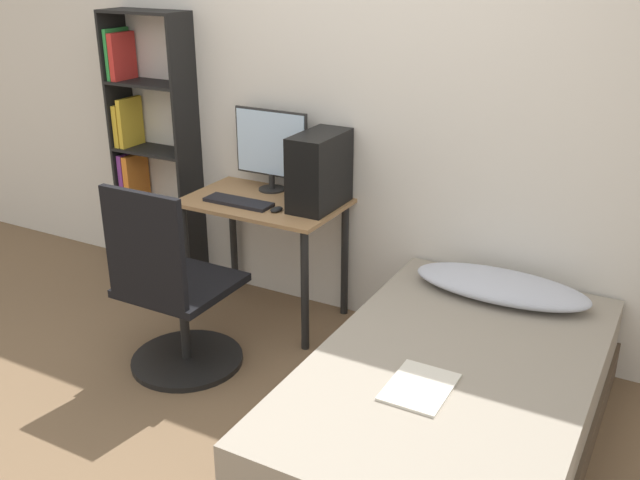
{
  "coord_description": "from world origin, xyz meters",
  "views": [
    {
      "loc": [
        1.69,
        -1.97,
        2.05
      ],
      "look_at": [
        0.16,
        0.82,
        0.75
      ],
      "focal_mm": 40.0,
      "sensor_mm": 36.0,
      "label": 1
    }
  ],
  "objects": [
    {
      "name": "ground_plane",
      "position": [
        0.0,
        0.0,
        0.0
      ],
      "size": [
        14.0,
        14.0,
        0.0
      ],
      "primitive_type": "plane",
      "color": "brown"
    },
    {
      "name": "wall_back",
      "position": [
        0.0,
        1.55,
        1.25
      ],
      "size": [
        8.0,
        0.05,
        2.5
      ],
      "color": "silver",
      "rests_on": "ground_plane"
    },
    {
      "name": "desk",
      "position": [
        -0.44,
        1.24,
        0.6
      ],
      "size": [
        0.9,
        0.57,
        0.73
      ],
      "color": "#997047",
      "rests_on": "ground_plane"
    },
    {
      "name": "bookshelf",
      "position": [
        -1.45,
        1.4,
        0.84
      ],
      "size": [
        0.56,
        0.24,
        1.72
      ],
      "color": "black",
      "rests_on": "ground_plane"
    },
    {
      "name": "office_chair",
      "position": [
        -0.52,
        0.5,
        0.39
      ],
      "size": [
        0.59,
        0.59,
        1.03
      ],
      "color": "black",
      "rests_on": "ground_plane"
    },
    {
      "name": "bed",
      "position": [
        0.94,
        0.57,
        0.22
      ],
      "size": [
        1.15,
        1.91,
        0.44
      ],
      "color": "#4C3D2D",
      "rests_on": "ground_plane"
    },
    {
      "name": "pillow",
      "position": [
        0.94,
        1.26,
        0.5
      ],
      "size": [
        0.87,
        0.36,
        0.11
      ],
      "color": "#B2B7C6",
      "rests_on": "bed"
    },
    {
      "name": "magazine",
      "position": [
        0.89,
        0.31,
        0.45
      ],
      "size": [
        0.24,
        0.32,
        0.01
      ],
      "color": "silver",
      "rests_on": "bed"
    },
    {
      "name": "monitor",
      "position": [
        -0.5,
        1.42,
        0.99
      ],
      "size": [
        0.48,
        0.16,
        0.48
      ],
      "color": "black",
      "rests_on": "desk"
    },
    {
      "name": "keyboard",
      "position": [
        -0.53,
        1.12,
        0.74
      ],
      "size": [
        0.4,
        0.13,
        0.02
      ],
      "color": "black",
      "rests_on": "desk"
    },
    {
      "name": "pc_tower",
      "position": [
        -0.11,
        1.3,
        0.93
      ],
      "size": [
        0.21,
        0.4,
        0.41
      ],
      "color": "black",
      "rests_on": "desk"
    },
    {
      "name": "mouse",
      "position": [
        -0.28,
        1.12,
        0.74
      ],
      "size": [
        0.06,
        0.09,
        0.02
      ],
      "color": "black",
      "rests_on": "desk"
    }
  ]
}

